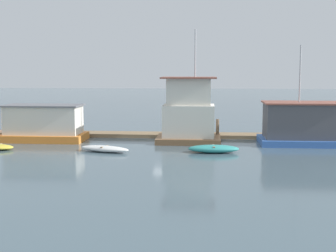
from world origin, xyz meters
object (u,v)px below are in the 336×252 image
object	(u,v)px
houseboat_orange	(44,124)
mooring_post_near_right	(4,129)
dinghy_white	(104,149)
dinghy_teal	(214,149)
houseboat_blue	(303,124)
houseboat_brown	(189,114)
mooring_post_far_left	(217,129)

from	to	relation	value
houseboat_orange	mooring_post_near_right	distance (m)	4.62
dinghy_white	dinghy_teal	bearing A→B (deg)	2.42
mooring_post_near_right	houseboat_orange	bearing A→B (deg)	-22.99
dinghy_white	houseboat_blue	bearing A→B (deg)	17.36
houseboat_brown	houseboat_blue	world-z (taller)	houseboat_brown
houseboat_orange	dinghy_white	world-z (taller)	houseboat_orange
houseboat_brown	dinghy_teal	distance (m)	5.35
houseboat_orange	dinghy_white	xyz separation A→B (m)	(6.05, -4.69, -1.17)
houseboat_orange	dinghy_white	distance (m)	7.74
mooring_post_near_right	dinghy_white	bearing A→B (deg)	-32.27
dinghy_teal	mooring_post_far_left	xyz separation A→B (m)	(0.42, 6.14, 0.58)
mooring_post_far_left	dinghy_white	bearing A→B (deg)	-141.56
mooring_post_far_left	dinghy_teal	bearing A→B (deg)	-93.87
houseboat_blue	dinghy_white	distance (m)	15.48
mooring_post_far_left	mooring_post_near_right	distance (m)	18.40
dinghy_white	houseboat_orange	bearing A→B (deg)	142.22
houseboat_brown	mooring_post_near_right	xyz separation A→B (m)	(-16.05, 1.57, -1.62)
houseboat_blue	mooring_post_far_left	bearing A→B (deg)	164.12
houseboat_brown	dinghy_teal	world-z (taller)	houseboat_brown
houseboat_orange	dinghy_white	size ratio (longest dim) A/B	1.70
dinghy_teal	mooring_post_near_right	world-z (taller)	mooring_post_near_right
houseboat_blue	dinghy_teal	world-z (taller)	houseboat_blue
houseboat_brown	mooring_post_far_left	distance (m)	3.16
houseboat_brown	dinghy_white	size ratio (longest dim) A/B	2.26
dinghy_teal	mooring_post_near_right	distance (m)	19.01
dinghy_white	mooring_post_near_right	world-z (taller)	mooring_post_near_right
dinghy_teal	mooring_post_far_left	bearing A→B (deg)	86.13
houseboat_blue	dinghy_white	xyz separation A→B (m)	(-14.72, -4.60, -1.36)
houseboat_orange	mooring_post_near_right	bearing A→B (deg)	157.01
houseboat_blue	dinghy_white	size ratio (longest dim) A/B	1.94
dinghy_white	dinghy_teal	xyz separation A→B (m)	(7.74, 0.33, 0.05)
houseboat_orange	mooring_post_near_right	xyz separation A→B (m)	(-4.20, 1.78, -0.74)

